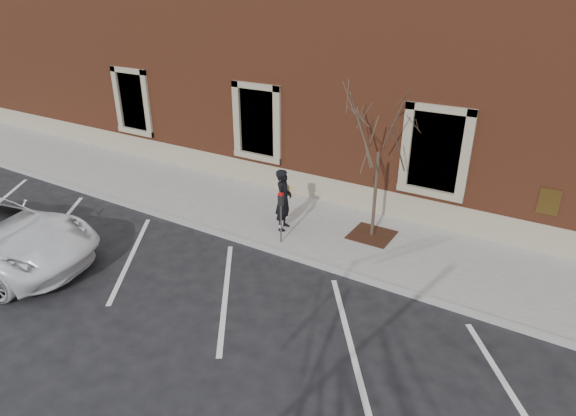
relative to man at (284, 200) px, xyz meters
The scene contains 9 objects.
ground 1.58m from the man, 67.66° to the right, with size 120.00×120.00×0.00m, color #28282B.
sidewalk_near 1.26m from the man, 55.72° to the left, with size 40.00×3.50×0.15m, color beige.
curb_near 1.57m from the man, 68.54° to the right, with size 40.00×0.12×0.15m, color #9E9E99.
parking_stripes 3.49m from the man, 82.24° to the right, with size 28.00×4.40×0.01m, color silver, non-canonical shape.
building_civic 7.28m from the man, 86.14° to the left, with size 40.00×8.62×8.00m.
man is the anchor object (origin of this frame).
parking_meter 0.85m from the man, 63.03° to the right, with size 0.13×0.10×1.47m.
tree_grate 2.69m from the man, 21.57° to the left, with size 1.16×1.16×0.03m, color #3F2014.
sapling 3.38m from the man, 21.57° to the left, with size 2.70×2.70×4.49m.
Camera 1 is at (6.20, -9.45, 6.59)m, focal length 30.00 mm.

